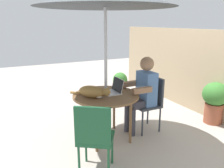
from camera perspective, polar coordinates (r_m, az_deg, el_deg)
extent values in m
plane|color=#ADA399|center=(3.67, -1.44, -13.45)|extent=(14.00, 14.00, 0.00)
cube|color=tan|center=(4.63, 23.08, 2.23)|extent=(5.75, 0.08, 1.63)
cylinder|color=brown|center=(3.38, -1.52, -2.89)|extent=(0.98, 0.98, 0.03)
cylinder|color=brown|center=(3.41, 4.64, -9.30)|extent=(0.04, 0.04, 0.69)
cylinder|color=brown|center=(3.85, 0.50, -6.33)|extent=(0.04, 0.04, 0.69)
cylinder|color=brown|center=(3.65, -7.16, -7.66)|extent=(0.04, 0.04, 0.69)
cylinder|color=brown|center=(3.19, -3.89, -11.09)|extent=(0.04, 0.04, 0.69)
cylinder|color=#B7B7BC|center=(3.30, -1.56, 2.61)|extent=(0.04, 0.04, 2.08)
cube|color=#33383F|center=(3.81, 8.43, -5.21)|extent=(0.40, 0.40, 0.04)
cube|color=#33383F|center=(3.84, 10.78, -1.43)|extent=(0.40, 0.04, 0.44)
cylinder|color=#33383F|center=(3.87, 11.84, -8.73)|extent=(0.03, 0.03, 0.42)
cylinder|color=#33383F|center=(4.12, 8.92, -7.07)|extent=(0.03, 0.03, 0.42)
cylinder|color=#33383F|center=(3.94, 4.83, -7.96)|extent=(0.03, 0.03, 0.42)
cylinder|color=#33383F|center=(3.68, 7.59, -9.79)|extent=(0.03, 0.03, 0.42)
cube|color=#194C2D|center=(2.77, -3.98, -13.28)|extent=(0.55, 0.55, 0.04)
cube|color=#194C2D|center=(2.51, -4.87, -10.44)|extent=(0.25, 0.35, 0.44)
cylinder|color=#194C2D|center=(2.78, -8.22, -18.78)|extent=(0.03, 0.03, 0.42)
cylinder|color=#194C2D|center=(2.72, -0.88, -19.45)|extent=(0.03, 0.03, 0.42)
cylinder|color=#194C2D|center=(3.01, 0.05, -15.79)|extent=(0.03, 0.03, 0.42)
cylinder|color=#194C2D|center=(3.06, -6.52, -15.29)|extent=(0.03, 0.03, 0.42)
cube|color=#4C72A5|center=(3.72, 8.60, -1.06)|extent=(0.34, 0.20, 0.54)
sphere|color=#936B4C|center=(3.63, 8.72, 5.00)|extent=(0.22, 0.22, 0.22)
cube|color=#383842|center=(3.78, 5.90, -4.25)|extent=(0.12, 0.30, 0.12)
cylinder|color=#383842|center=(3.80, 3.84, -8.55)|extent=(0.10, 0.10, 0.46)
cube|color=#383842|center=(3.65, 7.23, -4.99)|extent=(0.12, 0.30, 0.12)
cylinder|color=#383842|center=(3.68, 5.11, -9.43)|extent=(0.10, 0.10, 0.46)
cube|color=#936B4C|center=(3.76, 4.13, 0.02)|extent=(0.08, 0.32, 0.08)
cube|color=#936B4C|center=(3.43, 7.50, -1.55)|extent=(0.08, 0.32, 0.08)
cube|color=silver|center=(3.45, -0.19, -2.12)|extent=(0.30, 0.23, 0.02)
cube|color=black|center=(3.47, 1.37, -0.19)|extent=(0.30, 0.06, 0.20)
cube|color=silver|center=(3.47, 1.50, -0.18)|extent=(0.30, 0.06, 0.20)
ellipsoid|color=olive|center=(3.24, -5.04, -1.91)|extent=(0.42, 0.41, 0.17)
sphere|color=olive|center=(3.14, -1.34, -2.03)|extent=(0.11, 0.11, 0.11)
ellipsoid|color=white|center=(3.21, -3.27, -2.78)|extent=(0.17, 0.17, 0.09)
cylinder|color=olive|center=(3.42, -8.99, -2.20)|extent=(0.16, 0.15, 0.04)
cone|color=olive|center=(3.10, -1.57, -1.30)|extent=(0.04, 0.04, 0.03)
cone|color=olive|center=(3.16, -1.14, -1.01)|extent=(0.04, 0.04, 0.03)
cylinder|color=#595654|center=(5.04, 2.00, -2.83)|extent=(0.25, 0.25, 0.39)
ellipsoid|color=#3D7F33|center=(4.95, 2.04, 0.94)|extent=(0.32, 0.32, 0.34)
cylinder|color=#9E5138|center=(4.51, 23.91, -6.63)|extent=(0.31, 0.31, 0.36)
ellipsoid|color=#3D7F33|center=(4.40, 24.41, -2.29)|extent=(0.44, 0.44, 0.42)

